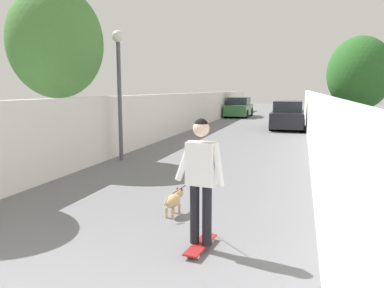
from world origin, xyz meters
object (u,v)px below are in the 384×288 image
at_px(tree_right_near, 359,74).
at_px(car_near, 288,116).
at_px(tree_left_far, 56,43).
at_px(skateboard, 201,245).
at_px(person_skateboarder, 201,172).
at_px(car_far, 239,108).
at_px(dog, 174,200).
at_px(lamp_post, 119,71).

xyz_separation_m(tree_right_near, car_near, (6.09, 2.70, -2.02)).
relative_size(tree_left_far, skateboard, 6.32).
xyz_separation_m(person_skateboarder, car_far, (24.28, 3.47, -0.39)).
xyz_separation_m(tree_right_near, tree_left_far, (-5.50, 8.98, 0.79)).
bearing_deg(car_far, tree_left_far, 173.40).
relative_size(skateboard, dog, 0.53).
distance_m(tree_left_far, car_far, 19.81).
bearing_deg(skateboard, person_skateboarder, 153.43).
bearing_deg(tree_left_far, lamp_post, -67.14).
xyz_separation_m(tree_right_near, skateboard, (-10.31, 3.26, -2.67)).
height_order(dog, car_far, car_far).
height_order(tree_left_far, dog, tree_left_far).
bearing_deg(person_skateboarder, tree_left_far, 49.97).
distance_m(skateboard, car_near, 16.42).
bearing_deg(tree_left_far, dog, -126.28).
bearing_deg(skateboard, lamp_post, 36.46).
relative_size(skateboard, car_near, 0.19).
relative_size(lamp_post, skateboard, 4.81).
relative_size(dog, car_near, 0.36).
bearing_deg(skateboard, dog, 34.10).
bearing_deg(tree_right_near, skateboard, 162.46).
distance_m(tree_right_near, skateboard, 11.13).
bearing_deg(lamp_post, car_far, -1.83).
distance_m(skateboard, dog, 1.47).
xyz_separation_m(lamp_post, skateboard, (-5.50, -4.07, -2.65)).
relative_size(person_skateboarder, car_near, 0.41).
xyz_separation_m(lamp_post, dog, (-4.30, -3.25, -2.45)).
distance_m(lamp_post, car_near, 12.00).
relative_size(tree_right_near, car_near, 0.97).
bearing_deg(lamp_post, tree_right_near, -56.75).
bearing_deg(tree_right_near, car_far, 25.69).
relative_size(tree_left_far, lamp_post, 1.31).
bearing_deg(car_near, car_far, 27.01).
height_order(tree_right_near, skateboard, tree_right_near).
xyz_separation_m(tree_right_near, dog, (-9.10, 4.07, -2.46)).
bearing_deg(tree_left_far, car_near, -28.44).
distance_m(tree_left_far, person_skateboarder, 7.85).
height_order(person_skateboarder, car_far, person_skateboarder).
height_order(tree_left_far, person_skateboarder, tree_left_far).
height_order(car_near, car_far, same).
bearing_deg(lamp_post, dog, -142.90).
bearing_deg(skateboard, car_far, 8.12).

